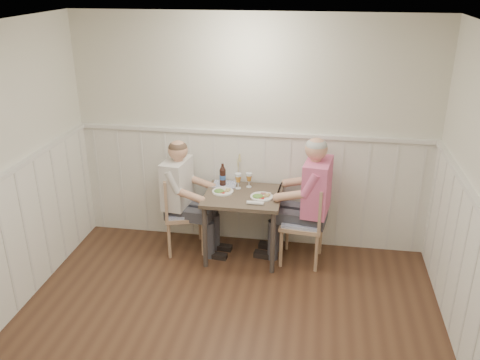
{
  "coord_description": "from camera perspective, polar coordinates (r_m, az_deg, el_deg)",
  "views": [
    {
      "loc": [
        0.73,
        -3.07,
        3.0
      ],
      "look_at": [
        -0.04,
        1.64,
        1.0
      ],
      "focal_mm": 38.0,
      "sensor_mm": 36.0,
      "label": 1
    }
  ],
  "objects": [
    {
      "name": "beer_bottle",
      "position": [
        5.64,
        -1.96,
        0.48
      ],
      "size": [
        0.07,
        0.07,
        0.26
      ],
      "color": "black",
      "rests_on": "dining_table"
    },
    {
      "name": "diner_cream",
      "position": [
        5.7,
        -6.58,
        -2.78
      ],
      "size": [
        0.65,
        0.45,
        1.33
      ],
      "color": "#3F3F47",
      "rests_on": "ground"
    },
    {
      "name": "wainscot",
      "position": [
        4.47,
        -1.52,
        -8.39
      ],
      "size": [
        4.0,
        4.49,
        1.34
      ],
      "color": "silver",
      "rests_on": "ground"
    },
    {
      "name": "man_in_pink",
      "position": [
        5.48,
        8.01,
        -3.4
      ],
      "size": [
        0.71,
        0.49,
        1.44
      ],
      "color": "#3F3F47",
      "rests_on": "ground"
    },
    {
      "name": "plate_diner",
      "position": [
        5.5,
        -2.08,
        -1.22
      ],
      "size": [
        0.23,
        0.23,
        0.06
      ],
      "color": "white",
      "rests_on": "dining_table"
    },
    {
      "name": "plate_man",
      "position": [
        5.37,
        2.37,
        -1.79
      ],
      "size": [
        0.24,
        0.24,
        0.06
      ],
      "color": "white",
      "rests_on": "dining_table"
    },
    {
      "name": "gingham_mat",
      "position": [
        5.71,
        -1.72,
        -0.45
      ],
      "size": [
        0.27,
        0.22,
        0.01
      ],
      "color": "#5D6CAA",
      "rests_on": "dining_table"
    },
    {
      "name": "beer_glass_b",
      "position": [
        5.55,
        -0.21,
        0.18
      ],
      "size": [
        0.07,
        0.07,
        0.18
      ],
      "color": "silver",
      "rests_on": "dining_table"
    },
    {
      "name": "beer_glass_a",
      "position": [
        5.59,
        1.02,
        0.26
      ],
      "size": [
        0.07,
        0.07,
        0.17
      ],
      "color": "silver",
      "rests_on": "dining_table"
    },
    {
      "name": "rolled_napkin",
      "position": [
        5.21,
        1.72,
        -2.59
      ],
      "size": [
        0.17,
        0.04,
        0.04
      ],
      "color": "white",
      "rests_on": "dining_table"
    },
    {
      "name": "room_shell",
      "position": [
        3.48,
        -3.74,
        -2.45
      ],
      "size": [
        4.04,
        4.54,
        2.6
      ],
      "color": "silver",
      "rests_on": "ground"
    },
    {
      "name": "chair_right",
      "position": [
        5.5,
        7.62,
        -4.41
      ],
      "size": [
        0.48,
        0.48,
        0.94
      ],
      "color": "tan",
      "rests_on": "ground"
    },
    {
      "name": "grass_vase",
      "position": [
        5.69,
        -0.31,
        1.24
      ],
      "size": [
        0.04,
        0.04,
        0.37
      ],
      "color": "silver",
      "rests_on": "dining_table"
    },
    {
      "name": "chair_left",
      "position": [
        5.73,
        -6.87,
        -3.3
      ],
      "size": [
        0.55,
        0.55,
        0.92
      ],
      "color": "tan",
      "rests_on": "ground"
    },
    {
      "name": "dining_table",
      "position": [
        5.5,
        0.33,
        -2.65
      ],
      "size": [
        0.82,
        0.7,
        0.75
      ],
      "color": "#4D4335",
      "rests_on": "ground"
    }
  ]
}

